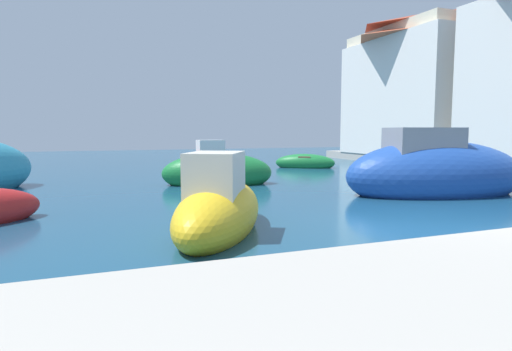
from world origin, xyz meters
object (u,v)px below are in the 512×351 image
waterfront_building_far (419,84)px  waterfront_building_annex (421,88)px  moored_boat_1 (435,173)px  moored_boat_2 (218,173)px  moored_boat_4 (305,163)px  moored_boat_5 (207,160)px  moored_boat_6 (219,209)px

waterfront_building_far → waterfront_building_annex: bearing=-90.0°
moored_boat_1 → waterfront_building_far: waterfront_building_far is taller
moored_boat_1 → moored_boat_2: 7.42m
moored_boat_1 → moored_boat_4: bearing=97.1°
moored_boat_4 → moored_boat_2: bearing=73.6°
moored_boat_5 → waterfront_building_far: 14.62m
moored_boat_1 → moored_boat_4: size_ratio=1.89×
moored_boat_6 → moored_boat_5: bearing=15.3°
moored_boat_2 → waterfront_building_far: bearing=36.9°
moored_boat_1 → moored_boat_4: 10.38m
moored_boat_2 → moored_boat_6: moored_boat_6 is taller
moored_boat_5 → moored_boat_1: bearing=102.2°
moored_boat_6 → waterfront_building_annex: size_ratio=0.45×
moored_boat_5 → moored_boat_6: size_ratio=0.77×
waterfront_building_far → moored_boat_6: bearing=-140.4°
moored_boat_4 → moored_boat_6: bearing=89.8°
moored_boat_4 → moored_boat_5: moored_boat_5 is taller
moored_boat_1 → moored_boat_6: bearing=-150.1°
waterfront_building_annex → waterfront_building_far: waterfront_building_far is taller
waterfront_building_annex → moored_boat_6: bearing=-140.9°
moored_boat_5 → waterfront_building_annex: 14.54m
moored_boat_2 → moored_boat_5: (1.43, 6.96, 0.00)m
moored_boat_1 → waterfront_building_annex: 15.79m
moored_boat_1 → moored_boat_6: moored_boat_1 is taller
moored_boat_4 → waterfront_building_far: (8.90, 1.64, 4.68)m
moored_boat_1 → waterfront_building_far: bearing=62.8°
moored_boat_4 → waterfront_building_far: bearing=-136.0°
moored_boat_2 → moored_boat_1: bearing=-29.3°
moored_boat_2 → moored_boat_6: 7.66m
moored_boat_2 → moored_boat_5: 7.11m
moored_boat_5 → moored_boat_4: bearing=155.9°
moored_boat_1 → moored_boat_6: size_ratio=1.43×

